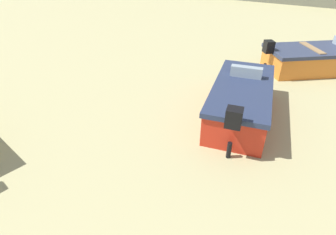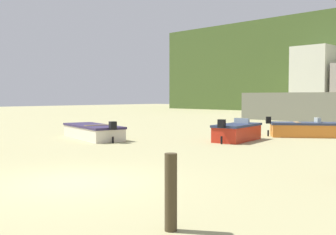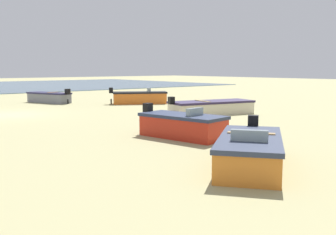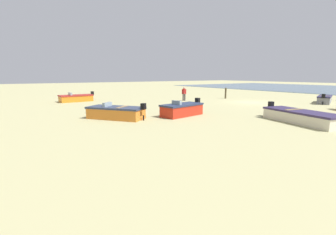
# 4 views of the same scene
# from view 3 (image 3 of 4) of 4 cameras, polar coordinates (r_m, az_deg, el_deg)

# --- Properties ---
(ground_plane) EXTENTS (160.00, 160.00, 0.00)m
(ground_plane) POSITION_cam_3_polar(r_m,az_deg,el_deg) (23.76, -22.12, 0.35)
(ground_plane) COLOR tan
(boat_orange_0) EXTENTS (4.07, 3.60, 1.14)m
(boat_orange_0) POSITION_cam_3_polar(r_m,az_deg,el_deg) (10.66, 11.78, -4.81)
(boat_orange_0) COLOR orange
(boat_orange_0) RESTS_ON ground
(boat_red_1) EXTENTS (1.99, 3.70, 1.20)m
(boat_red_1) POSITION_cam_3_polar(r_m,az_deg,el_deg) (14.84, 2.08, -1.17)
(boat_red_1) COLOR red
(boat_red_1) RESTS_ON ground
(boat_cream_3) EXTENTS (5.24, 2.75, 1.08)m
(boat_cream_3) POSITION_cam_3_polar(r_m,az_deg,el_deg) (22.46, 6.28, 1.47)
(boat_cream_3) COLOR beige
(boat_cream_3) RESTS_ON ground
(boat_grey_4) EXTENTS (2.32, 3.95, 1.10)m
(boat_grey_4) POSITION_cam_3_polar(r_m,az_deg,el_deg) (30.92, -16.80, 2.80)
(boat_grey_4) COLOR gray
(boat_grey_4) RESTS_ON ground
(boat_orange_5) EXTENTS (4.03, 3.07, 1.20)m
(boat_orange_5) POSITION_cam_3_polar(r_m,az_deg,el_deg) (28.91, -4.13, 2.90)
(boat_orange_5) COLOR orange
(boat_orange_5) RESTS_ON ground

